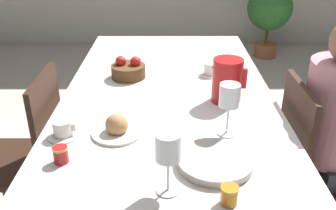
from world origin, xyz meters
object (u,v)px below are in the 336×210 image
at_px(potted_plant, 270,11).
at_px(chair_person_side, 316,168).
at_px(teacup_near_person, 63,130).
at_px(red_pitcher, 227,80).
at_px(serving_tray, 215,162).
at_px(wine_glass_water, 229,98).
at_px(teacup_across, 211,70).
at_px(jam_jar_red, 60,154).
at_px(jam_jar_amber, 229,195).
at_px(chair_opposite, 28,155).
at_px(bread_plate, 117,128).
at_px(fruit_bowl, 129,70).
at_px(wine_glass_juice, 168,150).

bearing_deg(potted_plant, chair_person_side, -99.48).
distance_m(chair_person_side, teacup_near_person, 1.16).
distance_m(chair_person_side, red_pitcher, 0.59).
bearing_deg(serving_tray, teacup_near_person, 161.43).
xyz_separation_m(teacup_near_person, serving_tray, (0.57, -0.19, -0.01)).
distance_m(wine_glass_water, teacup_across, 0.64).
xyz_separation_m(wine_glass_water, jam_jar_red, (-0.61, -0.19, -0.13)).
bearing_deg(jam_jar_red, jam_jar_amber, -20.97).
bearing_deg(chair_opposite, jam_jar_red, -145.06).
distance_m(wine_glass_water, jam_jar_red, 0.65).
bearing_deg(teacup_across, serving_tray, -94.81).
xyz_separation_m(jam_jar_red, potted_plant, (1.56, 3.32, -0.24)).
bearing_deg(wine_glass_water, teacup_near_person, -178.25).
distance_m(chair_opposite, bread_plate, 0.64).
relative_size(fruit_bowl, potted_plant, 0.21).
bearing_deg(potted_plant, jam_jar_amber, -105.91).
xyz_separation_m(red_pitcher, serving_tray, (-0.11, -0.51, -0.09)).
distance_m(wine_glass_juice, teacup_across, 1.01).
distance_m(serving_tray, jam_jar_red, 0.54).
bearing_deg(wine_glass_juice, chair_person_side, 36.33).
bearing_deg(red_pitcher, potted_plant, 72.00).
bearing_deg(fruit_bowl, jam_jar_red, -101.72).
relative_size(teacup_near_person, serving_tray, 0.48).
bearing_deg(fruit_bowl, chair_person_side, -25.27).
bearing_deg(fruit_bowl, serving_tray, -64.92).
bearing_deg(bread_plate, wine_glass_water, 0.11).
bearing_deg(teacup_across, jam_jar_amber, -92.85).
distance_m(chair_person_side, jam_jar_red, 1.17).
xyz_separation_m(chair_person_side, fruit_bowl, (-0.91, 0.43, 0.32)).
height_order(chair_opposite, fruit_bowl, chair_opposite).
height_order(bread_plate, jam_jar_amber, bread_plate).
distance_m(red_pitcher, serving_tray, 0.53).
distance_m(chair_opposite, jam_jar_amber, 1.15).
height_order(wine_glass_water, jam_jar_red, wine_glass_water).
relative_size(red_pitcher, wine_glass_water, 0.96).
height_order(teacup_near_person, jam_jar_red, teacup_near_person).
xyz_separation_m(serving_tray, bread_plate, (-0.36, 0.21, 0.01)).
distance_m(chair_opposite, teacup_near_person, 0.51).
xyz_separation_m(wine_glass_juice, jam_jar_amber, (0.18, -0.06, -0.12)).
relative_size(teacup_near_person, potted_plant, 0.15).
bearing_deg(fruit_bowl, bread_plate, -89.02).
distance_m(teacup_near_person, jam_jar_red, 0.18).
relative_size(wine_glass_water, bread_plate, 1.06).
xyz_separation_m(wine_glass_water, bread_plate, (-0.43, -0.00, -0.13)).
bearing_deg(teacup_near_person, bread_plate, 5.16).
relative_size(red_pitcher, jam_jar_red, 3.37).
relative_size(chair_person_side, jam_jar_amber, 14.77).
bearing_deg(red_pitcher, jam_jar_amber, -97.13).
height_order(chair_opposite, wine_glass_juice, wine_glass_juice).
height_order(chair_opposite, serving_tray, chair_opposite).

